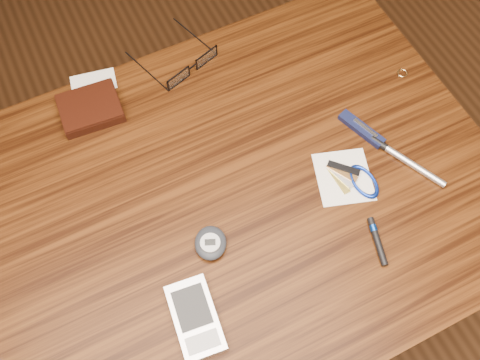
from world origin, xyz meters
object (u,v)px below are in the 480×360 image
at_px(pedometer, 211,243).
at_px(pocket_knife, 362,129).
at_px(eyeglasses, 190,66).
at_px(silver_pen, 401,158).
at_px(pda_phone, 195,318).
at_px(wallet_and_card, 90,108).
at_px(desk, 218,224).
at_px(notepad_keys, 354,179).

height_order(pedometer, pocket_knife, pedometer).
bearing_deg(eyeglasses, silver_pen, -53.64).
bearing_deg(pocket_knife, silver_pen, -69.00).
relative_size(pda_phone, silver_pen, 0.90).
height_order(pda_phone, pedometer, pedometer).
relative_size(eyeglasses, pda_phone, 1.29).
relative_size(eyeglasses, silver_pen, 1.16).
distance_m(wallet_and_card, pedometer, 0.35).
bearing_deg(pda_phone, pocket_knife, 23.41).
bearing_deg(pedometer, pocket_knife, 13.12).
bearing_deg(pedometer, silver_pen, -0.42).
xyz_separation_m(desk, pocket_knife, (0.30, 0.01, 0.11)).
relative_size(desk, wallet_and_card, 6.87).
bearing_deg(wallet_and_card, silver_pen, -36.55).
xyz_separation_m(wallet_and_card, pedometer, (0.09, -0.34, -0.00)).
distance_m(eyeglasses, silver_pen, 0.43).
bearing_deg(pda_phone, eyeglasses, 67.09).
height_order(wallet_and_card, notepad_keys, wallet_and_card).
xyz_separation_m(pda_phone, notepad_keys, (0.35, 0.10, -0.00)).
distance_m(pedometer, notepad_keys, 0.27).
bearing_deg(pedometer, pda_phone, -125.91).
distance_m(eyeglasses, pda_phone, 0.48).
distance_m(wallet_and_card, pocket_knife, 0.50).
height_order(pedometer, silver_pen, pedometer).
bearing_deg(wallet_and_card, notepad_keys, -43.08).
distance_m(desk, wallet_and_card, 0.32).
height_order(pocket_knife, silver_pen, same).
height_order(wallet_and_card, pocket_knife, wallet_and_card).
bearing_deg(notepad_keys, eyeglasses, 114.62).
distance_m(desk, pda_phone, 0.23).
bearing_deg(desk, pda_phone, -123.76).
relative_size(eyeglasses, notepad_keys, 1.28).
bearing_deg(silver_pen, pocket_knife, 111.00).
xyz_separation_m(eyeglasses, pedometer, (-0.12, -0.35, -0.00)).
xyz_separation_m(pocket_knife, silver_pen, (0.03, -0.08, -0.00)).
height_order(eyeglasses, silver_pen, eyeglasses).
bearing_deg(pda_phone, notepad_keys, 15.86).
bearing_deg(desk, wallet_and_card, 115.32).
bearing_deg(pedometer, wallet_and_card, 104.66).
bearing_deg(eyeglasses, pocket_knife, -49.80).
height_order(desk, wallet_and_card, wallet_and_card).
xyz_separation_m(desk, eyeglasses, (0.08, 0.28, 0.11)).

